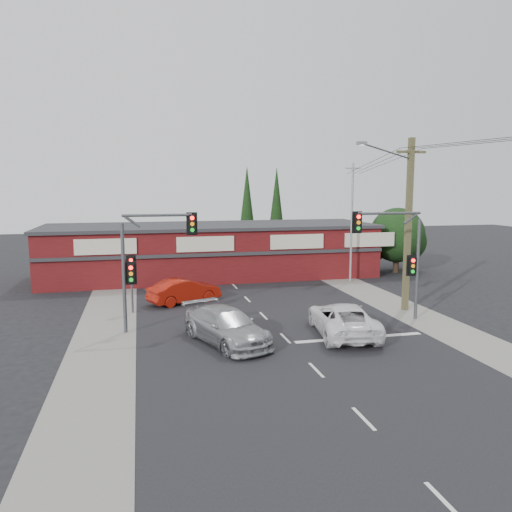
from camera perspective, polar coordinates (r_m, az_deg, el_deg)
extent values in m
plane|color=black|center=(25.06, 2.86, -8.89)|extent=(120.00, 120.00, 0.00)
cube|color=black|center=(29.72, 0.17, -6.17)|extent=(14.00, 70.00, 0.01)
cube|color=gray|center=(29.01, -16.51, -6.85)|extent=(3.00, 70.00, 0.02)
cube|color=gray|center=(32.70, 14.88, -5.12)|extent=(3.00, 70.00, 0.02)
cube|color=silver|center=(24.90, 11.71, -9.12)|extent=(6.50, 0.35, 0.01)
imported|color=white|center=(25.08, 9.90, -7.10)|extent=(3.42, 6.02, 1.58)
imported|color=#A4A7A9|center=(23.48, -3.42, -8.00)|extent=(4.08, 6.02, 1.62)
imported|color=#9F1609|center=(31.73, -8.19, -3.94)|extent=(4.86, 3.42, 1.52)
cube|color=silver|center=(13.58, 20.80, -24.81)|extent=(0.12, 1.60, 0.01)
cube|color=silver|center=(16.84, 12.20, -17.70)|extent=(0.12, 1.60, 0.01)
cube|color=silver|center=(20.49, 6.90, -12.80)|extent=(0.12, 1.60, 0.01)
cube|color=silver|center=(24.35, 3.37, -9.36)|extent=(0.12, 1.60, 0.01)
cube|color=silver|center=(28.34, 0.86, -6.85)|extent=(0.12, 1.60, 0.01)
cube|color=silver|center=(32.42, -1.00, -4.96)|extent=(0.12, 1.60, 0.01)
cube|color=silver|center=(36.55, -2.44, -3.49)|extent=(0.12, 1.60, 0.01)
cube|color=silver|center=(40.71, -3.58, -2.31)|extent=(0.12, 1.60, 0.01)
cube|color=silver|center=(44.90, -4.51, -1.36)|extent=(0.12, 1.60, 0.01)
cube|color=silver|center=(49.12, -5.28, -0.56)|extent=(0.12, 1.60, 0.01)
cube|color=silver|center=(53.34, -5.92, 0.10)|extent=(0.12, 1.60, 0.01)
cube|color=silver|center=(57.58, -6.48, 0.67)|extent=(0.12, 1.60, 0.01)
cube|color=silver|center=(61.83, -6.95, 1.16)|extent=(0.12, 1.60, 0.01)
cube|color=#4F0F12|center=(40.77, -5.12, 0.51)|extent=(26.00, 8.00, 4.00)
cube|color=#2D2D30|center=(40.56, -5.15, 3.45)|extent=(26.40, 8.40, 0.25)
cube|color=beige|center=(36.29, -16.81, 1.03)|extent=(4.20, 0.12, 1.10)
cube|color=beige|center=(36.52, -5.78, 1.38)|extent=(4.20, 0.12, 1.10)
cube|color=beige|center=(38.06, 4.72, 1.65)|extent=(4.20, 0.12, 1.10)
cube|color=beige|center=(40.31, 12.87, 1.83)|extent=(4.20, 0.12, 1.10)
cube|color=#2D2D30|center=(36.72, -4.21, 0.17)|extent=(26.00, 0.15, 0.25)
cylinder|color=#2D2116|center=(44.00, 15.71, -0.66)|extent=(0.50, 0.50, 1.80)
sphere|color=black|center=(43.73, 15.82, 2.33)|extent=(4.60, 4.60, 4.60)
sphere|color=black|center=(45.40, 16.83, 1.59)|extent=(3.40, 3.40, 3.40)
sphere|color=black|center=(44.44, 13.43, 1.33)|extent=(2.80, 2.80, 2.80)
cylinder|color=#2D2116|center=(48.53, -1.02, 0.54)|extent=(0.24, 0.24, 2.00)
cone|color=black|center=(48.16, -1.03, 5.86)|extent=(1.80, 1.80, 7.50)
cylinder|color=#2D2116|center=(51.29, 2.33, 0.93)|extent=(0.24, 0.24, 2.00)
cone|color=black|center=(50.94, 2.36, 5.96)|extent=(1.80, 1.80, 7.50)
cylinder|color=#47494C|center=(25.45, -14.87, -2.52)|extent=(0.18, 0.18, 5.50)
cylinder|color=#47494C|center=(25.09, -11.22, 4.59)|extent=(3.40, 0.14, 0.14)
cylinder|color=#47494C|center=(25.09, -13.93, 3.82)|extent=(0.82, 0.14, 0.63)
cube|color=black|center=(25.23, -7.33, 3.67)|extent=(0.32, 0.22, 0.95)
cube|color=black|center=(25.30, -7.35, 3.68)|extent=(0.55, 0.04, 1.15)
cylinder|color=#FF0C07|center=(25.08, -7.31, 4.33)|extent=(0.20, 0.06, 0.20)
cylinder|color=orange|center=(25.10, -7.30, 3.65)|extent=(0.20, 0.06, 0.20)
cylinder|color=#0CE526|center=(25.13, -7.29, 2.97)|extent=(0.20, 0.06, 0.20)
cube|color=black|center=(25.39, -14.10, -1.94)|extent=(0.32, 0.22, 0.95)
cube|color=black|center=(25.46, -14.09, -1.91)|extent=(0.55, 0.04, 1.15)
cylinder|color=#FF0C07|center=(25.22, -14.12, -1.31)|extent=(0.20, 0.06, 0.20)
cylinder|color=orange|center=(25.27, -14.10, -1.99)|extent=(0.20, 0.06, 0.20)
cylinder|color=#0CE526|center=(25.32, -14.08, -2.65)|extent=(0.20, 0.06, 0.20)
cylinder|color=#47494C|center=(28.53, 17.96, -1.53)|extent=(0.18, 0.18, 5.50)
cylinder|color=#47494C|center=(27.31, 15.00, 4.73)|extent=(3.60, 0.14, 0.14)
cylinder|color=#47494C|center=(27.94, 17.26, 4.10)|extent=(0.82, 0.14, 0.63)
cube|color=black|center=(26.53, 11.53, 3.78)|extent=(0.32, 0.22, 0.95)
cube|color=black|center=(26.60, 11.46, 3.79)|extent=(0.55, 0.04, 1.15)
cylinder|color=#FF0C07|center=(26.40, 11.66, 4.41)|extent=(0.20, 0.06, 0.20)
cylinder|color=orange|center=(26.42, 11.64, 3.76)|extent=(0.20, 0.06, 0.20)
cylinder|color=#0CE526|center=(26.44, 11.63, 3.11)|extent=(0.20, 0.06, 0.20)
cube|color=black|center=(28.31, 17.38, -1.06)|extent=(0.32, 0.22, 0.95)
cube|color=black|center=(28.37, 17.31, -1.04)|extent=(0.55, 0.04, 1.15)
cylinder|color=#FF0C07|center=(28.16, 17.54, -0.50)|extent=(0.20, 0.06, 0.20)
cylinder|color=orange|center=(28.20, 17.51, -1.10)|extent=(0.20, 0.06, 0.20)
cylinder|color=#0CE526|center=(28.25, 17.49, -1.70)|extent=(0.20, 0.06, 0.20)
cylinder|color=#47494C|center=(29.60, -14.00, -3.50)|extent=(0.12, 0.12, 3.00)
cube|color=black|center=(29.37, -14.08, -1.01)|extent=(0.32, 0.22, 0.95)
cube|color=black|center=(29.44, -14.08, -0.99)|extent=(0.55, 0.04, 1.15)
cylinder|color=#FF0C07|center=(29.20, -14.11, -0.47)|extent=(0.20, 0.06, 0.20)
cylinder|color=orange|center=(29.25, -14.09, -1.05)|extent=(0.20, 0.06, 0.20)
cylinder|color=#0CE526|center=(29.29, -14.07, -1.63)|extent=(0.20, 0.06, 0.20)
cube|color=brown|center=(30.23, 17.00, 3.32)|extent=(0.30, 0.30, 10.00)
cube|color=brown|center=(30.21, 17.33, 11.29)|extent=(1.80, 0.14, 0.14)
cylinder|color=#47494C|center=(29.30, 14.73, 11.50)|extent=(3.23, 0.39, 0.89)
cube|color=slate|center=(28.49, 11.99, 12.50)|extent=(0.55, 0.25, 0.18)
cylinder|color=silver|center=(28.48, 11.98, 12.30)|extent=(0.28, 0.28, 0.05)
cylinder|color=gray|center=(38.49, 10.87, 3.70)|extent=(0.16, 0.16, 9.00)
cube|color=gray|center=(38.41, 11.03, 9.81)|extent=(1.20, 0.10, 0.10)
cylinder|color=black|center=(33.99, 12.88, 10.36)|extent=(0.73, 9.01, 1.22)
cylinder|color=black|center=(34.25, 13.79, 10.31)|extent=(0.52, 9.00, 1.22)
cylinder|color=black|center=(34.52, 14.69, 10.26)|extent=(0.31, 9.00, 1.22)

